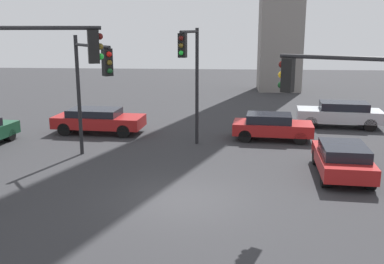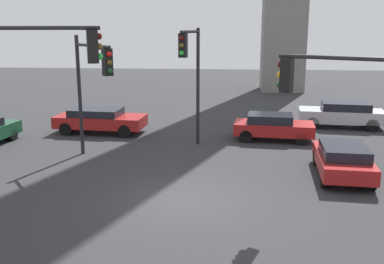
% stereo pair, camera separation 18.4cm
% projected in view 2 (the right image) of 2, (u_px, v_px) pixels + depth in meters
% --- Properties ---
extents(ground_plane, '(94.06, 94.06, 0.00)m').
position_uv_depth(ground_plane, '(184.00, 200.00, 14.57)').
color(ground_plane, '#2D2D30').
extents(traffic_light_0, '(3.49, 1.56, 5.86)m').
position_uv_depth(traffic_light_0, '(33.00, 76.00, 13.07)').
color(traffic_light_0, black).
rests_on(traffic_light_0, ground_plane).
extents(traffic_light_1, '(3.37, 1.87, 5.10)m').
position_uv_depth(traffic_light_1, '(344.00, 100.00, 12.16)').
color(traffic_light_1, black).
rests_on(traffic_light_1, ground_plane).
extents(traffic_light_2, '(0.73, 2.58, 5.50)m').
position_uv_depth(traffic_light_2, '(191.00, 65.00, 19.71)').
color(traffic_light_2, black).
rests_on(traffic_light_2, ground_plane).
extents(traffic_light_3, '(2.30, 2.85, 5.21)m').
position_uv_depth(traffic_light_3, '(92.00, 75.00, 17.77)').
color(traffic_light_3, black).
rests_on(traffic_light_3, ground_plane).
extents(car_0, '(4.78, 2.35, 1.44)m').
position_uv_depth(car_0, '(342.00, 114.00, 24.94)').
color(car_0, '#ADB2B7').
rests_on(car_0, ground_plane).
extents(car_2, '(2.13, 4.11, 1.27)m').
position_uv_depth(car_2, '(343.00, 159.00, 16.65)').
color(car_2, maroon).
rests_on(car_2, ground_plane).
extents(car_3, '(4.82, 2.27, 1.31)m').
position_uv_depth(car_3, '(100.00, 120.00, 23.67)').
color(car_3, maroon).
rests_on(car_3, ground_plane).
extents(car_4, '(4.05, 2.14, 1.32)m').
position_uv_depth(car_4, '(273.00, 126.00, 22.15)').
color(car_4, maroon).
rests_on(car_4, ground_plane).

